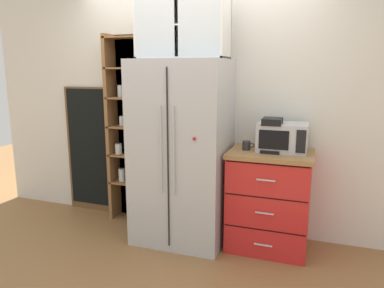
{
  "coord_description": "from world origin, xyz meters",
  "views": [
    {
      "loc": [
        1.24,
        -3.24,
        1.68
      ],
      "look_at": [
        0.1,
        -0.0,
        0.97
      ],
      "focal_mm": 34.11,
      "sensor_mm": 36.0,
      "label": 1
    }
  ],
  "objects_px": {
    "refrigerator": "(182,152)",
    "mug_charcoal": "(247,145)",
    "microwave": "(282,137)",
    "coffee_maker": "(272,135)",
    "bottle_cobalt": "(271,139)",
    "mug_navy": "(272,146)",
    "chalkboard_menu": "(90,150)"
  },
  "relations": [
    {
      "from": "refrigerator",
      "to": "mug_charcoal",
      "type": "xyz_separation_m",
      "value": [
        0.61,
        0.08,
        0.1
      ]
    },
    {
      "from": "microwave",
      "to": "mug_charcoal",
      "type": "height_order",
      "value": "microwave"
    },
    {
      "from": "mug_charcoal",
      "to": "mug_navy",
      "type": "relative_size",
      "value": 1.01
    },
    {
      "from": "mug_charcoal",
      "to": "mug_navy",
      "type": "xyz_separation_m",
      "value": [
        0.23,
        0.04,
        -0.0
      ]
    },
    {
      "from": "coffee_maker",
      "to": "mug_charcoal",
      "type": "distance_m",
      "value": 0.26
    },
    {
      "from": "coffee_maker",
      "to": "mug_navy",
      "type": "bearing_deg",
      "value": 86.47
    },
    {
      "from": "refrigerator",
      "to": "coffee_maker",
      "type": "bearing_deg",
      "value": 5.65
    },
    {
      "from": "bottle_cobalt",
      "to": "mug_navy",
      "type": "bearing_deg",
      "value": 88.43
    },
    {
      "from": "refrigerator",
      "to": "bottle_cobalt",
      "type": "xyz_separation_m",
      "value": [
        0.84,
        0.04,
        0.18
      ]
    },
    {
      "from": "microwave",
      "to": "chalkboard_menu",
      "type": "bearing_deg",
      "value": 174.73
    },
    {
      "from": "microwave",
      "to": "bottle_cobalt",
      "type": "relative_size",
      "value": 1.61
    },
    {
      "from": "refrigerator",
      "to": "bottle_cobalt",
      "type": "bearing_deg",
      "value": 2.76
    },
    {
      "from": "mug_navy",
      "to": "bottle_cobalt",
      "type": "xyz_separation_m",
      "value": [
        -0.0,
        -0.08,
        0.08
      ]
    },
    {
      "from": "mug_navy",
      "to": "chalkboard_menu",
      "type": "distance_m",
      "value": 2.16
    },
    {
      "from": "bottle_cobalt",
      "to": "coffee_maker",
      "type": "bearing_deg",
      "value": 90.0
    },
    {
      "from": "chalkboard_menu",
      "to": "mug_navy",
      "type": "bearing_deg",
      "value": -5.69
    },
    {
      "from": "refrigerator",
      "to": "mug_charcoal",
      "type": "distance_m",
      "value": 0.63
    },
    {
      "from": "microwave",
      "to": "mug_navy",
      "type": "relative_size",
      "value": 3.98
    },
    {
      "from": "mug_charcoal",
      "to": "chalkboard_menu",
      "type": "height_order",
      "value": "chalkboard_menu"
    },
    {
      "from": "refrigerator",
      "to": "microwave",
      "type": "xyz_separation_m",
      "value": [
        0.93,
        0.13,
        0.18
      ]
    },
    {
      "from": "refrigerator",
      "to": "microwave",
      "type": "bearing_deg",
      "value": 7.66
    },
    {
      "from": "bottle_cobalt",
      "to": "chalkboard_menu",
      "type": "xyz_separation_m",
      "value": [
        -2.14,
        0.29,
        -0.32
      ]
    },
    {
      "from": "mug_charcoal",
      "to": "microwave",
      "type": "bearing_deg",
      "value": 8.68
    },
    {
      "from": "microwave",
      "to": "coffee_maker",
      "type": "height_order",
      "value": "coffee_maker"
    },
    {
      "from": "coffee_maker",
      "to": "mug_navy",
      "type": "xyz_separation_m",
      "value": [
        0.0,
        0.03,
        -0.11
      ]
    },
    {
      "from": "coffee_maker",
      "to": "microwave",
      "type": "bearing_deg",
      "value": 25.12
    },
    {
      "from": "refrigerator",
      "to": "microwave",
      "type": "height_order",
      "value": "refrigerator"
    },
    {
      "from": "microwave",
      "to": "coffee_maker",
      "type": "distance_m",
      "value": 0.1
    },
    {
      "from": "mug_charcoal",
      "to": "coffee_maker",
      "type": "bearing_deg",
      "value": 1.65
    },
    {
      "from": "microwave",
      "to": "chalkboard_menu",
      "type": "xyz_separation_m",
      "value": [
        -2.23,
        0.21,
        -0.33
      ]
    },
    {
      "from": "mug_navy",
      "to": "bottle_cobalt",
      "type": "relative_size",
      "value": 0.4
    },
    {
      "from": "refrigerator",
      "to": "bottle_cobalt",
      "type": "distance_m",
      "value": 0.86
    }
  ]
}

